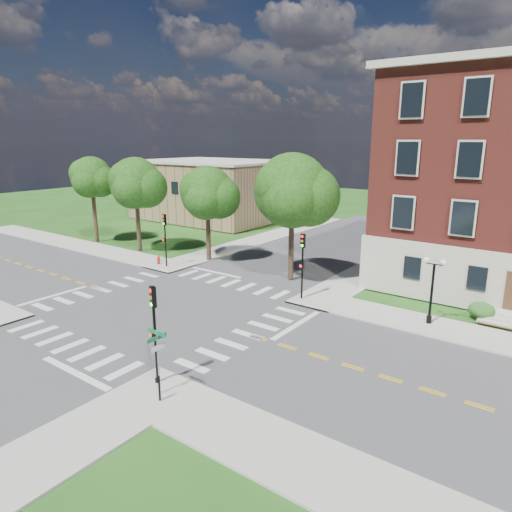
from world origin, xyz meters
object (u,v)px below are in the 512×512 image
Objects in this scene: street_sign_pole at (158,350)px; fire_hydrant at (159,260)px; twin_lamp_west at (432,287)px; push_button_post at (159,387)px; traffic_signal_se at (154,322)px; traffic_signal_ne at (302,258)px; traffic_signal_nw at (165,233)px.

street_sign_pole is 22.82m from fire_hydrant.
twin_lamp_west reaches higher than push_button_post.
twin_lamp_west reaches higher than street_sign_pole.
push_button_post is 23.36m from fire_hydrant.
street_sign_pole is at bearing -115.47° from twin_lamp_west.
traffic_signal_se is 17.24m from twin_lamp_west.
traffic_signal_se reaches higher than twin_lamp_west.
traffic_signal_ne reaches higher than push_button_post.
push_button_post is (1.82, -15.34, -2.39)m from traffic_signal_ne.
traffic_signal_nw is at bearing -6.81° from fire_hydrant.
traffic_signal_ne reaches higher than street_sign_pole.
traffic_signal_ne is at bearing 95.30° from street_sign_pole.
fire_hydrant is (-16.93, 15.19, -1.84)m from street_sign_pole.
push_button_post is at bearing -43.75° from traffic_signal_nw.
twin_lamp_west is at bearing 66.41° from push_button_post.
fire_hydrant is at bearing 173.19° from traffic_signal_nw.
traffic_signal_ne is 15.01m from street_sign_pole.
traffic_signal_se is 1.00× the size of traffic_signal_ne.
twin_lamp_west reaches higher than fire_hydrant.
traffic_signal_nw reaches higher than fire_hydrant.
traffic_signal_nw is 1.13× the size of twin_lamp_west.
fire_hydrant is at bearing 138.09° from street_sign_pole.
traffic_signal_nw reaches higher than street_sign_pole.
push_button_post is (-7.04, -16.13, -1.73)m from twin_lamp_west.
traffic_signal_se is at bearing 141.15° from push_button_post.
traffic_signal_se is 6.40× the size of fire_hydrant.
traffic_signal_se is at bearing -44.15° from traffic_signal_nw.
street_sign_pole is 4.13× the size of fire_hydrant.
fire_hydrant is (-24.41, -0.51, -2.06)m from twin_lamp_west.
street_sign_pole reaches higher than fire_hydrant.
traffic_signal_ne is at bearing -1.02° from fire_hydrant.
street_sign_pole is (0.88, -0.63, -0.88)m from traffic_signal_se.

